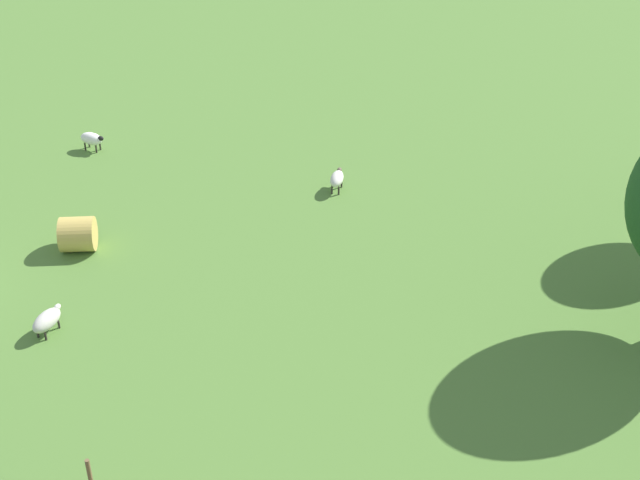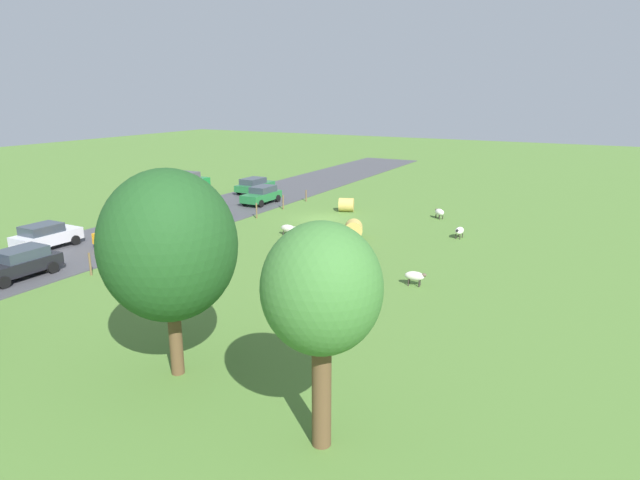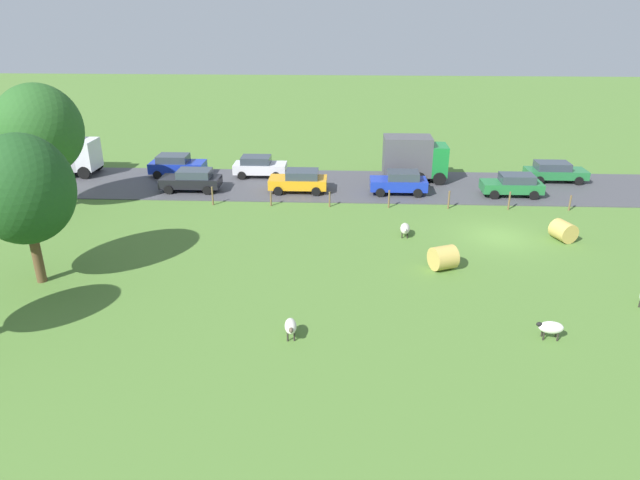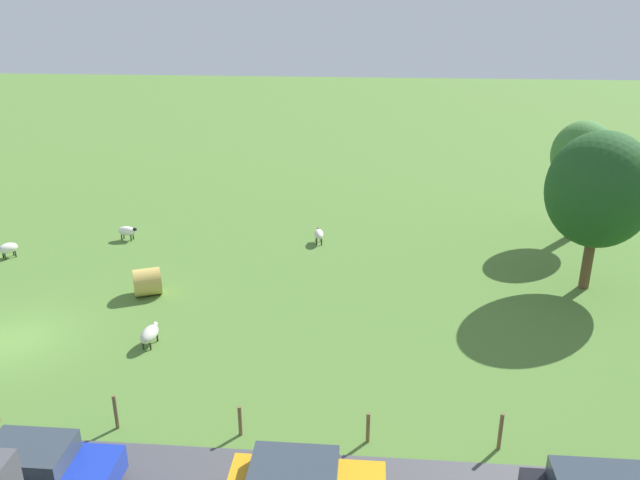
{
  "view_description": "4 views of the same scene",
  "coord_description": "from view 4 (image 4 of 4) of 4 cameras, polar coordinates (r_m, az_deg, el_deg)",
  "views": [
    {
      "loc": [
        18.6,
        21.39,
        19.2
      ],
      "look_at": [
        -6.61,
        12.24,
        0.95
      ],
      "focal_mm": 53.38,
      "sensor_mm": 36.0,
      "label": 1
    },
    {
      "loc": [
        -19.75,
        37.09,
        9.77
      ],
      "look_at": [
        -4.67,
        9.16,
        1.11
      ],
      "focal_mm": 30.51,
      "sensor_mm": 36.0,
      "label": 2
    },
    {
      "loc": [
        -31.23,
        9.06,
        12.76
      ],
      "look_at": [
        -4.97,
        10.3,
        1.69
      ],
      "focal_mm": 31.72,
      "sensor_mm": 36.0,
      "label": 3
    },
    {
      "loc": [
        21.02,
        13.97,
        13.13
      ],
      "look_at": [
        -7.64,
        11.58,
        1.67
      ],
      "focal_mm": 35.91,
      "sensor_mm": 36.0,
      "label": 4
    }
  ],
  "objects": [
    {
      "name": "ground_plane",
      "position": [
        28.45,
        -25.61,
        -8.12
      ],
      "size": [
        160.0,
        160.0,
        0.0
      ],
      "primitive_type": "plane",
      "color": "#517A33"
    },
    {
      "name": "sheep_0",
      "position": [
        34.88,
        -0.1,
        0.53
      ],
      "size": [
        1.16,
        0.62,
        0.77
      ],
      "color": "silver",
      "rests_on": "ground_plane"
    },
    {
      "name": "sheep_1",
      "position": [
        36.73,
        -26.06,
        -0.67
      ],
      "size": [
        1.07,
        1.03,
        0.8
      ],
      "color": "white",
      "rests_on": "ground_plane"
    },
    {
      "name": "sheep_2",
      "position": [
        26.08,
        -14.94,
        -8.1
      ],
      "size": [
        1.31,
        0.66,
        0.76
      ],
      "color": "beige",
      "rests_on": "ground_plane"
    },
    {
      "name": "sheep_3",
      "position": [
        36.9,
        -16.82,
        0.77
      ],
      "size": [
        0.58,
        1.13,
        0.79
      ],
      "color": "white",
      "rests_on": "ground_plane"
    },
    {
      "name": "hay_bale_0",
      "position": [
        30.13,
        -15.15,
        -3.63
      ],
      "size": [
        1.62,
        1.59,
        1.24
      ],
      "primitive_type": "cylinder",
      "rotation": [
        1.57,
        0.0,
        0.41
      ],
      "color": "tan",
      "rests_on": "ground_plane"
    },
    {
      "name": "tree_1",
      "position": [
        37.14,
        22.35,
        6.93
      ],
      "size": [
        3.28,
        3.28,
        6.57
      ],
      "color": "brown",
      "rests_on": "ground_plane"
    },
    {
      "name": "tree_2",
      "position": [
        30.82,
        23.65,
        4.09
      ],
      "size": [
        4.66,
        4.66,
        7.39
      ],
      "color": "brown",
      "rests_on": "ground_plane"
    },
    {
      "name": "fence_post_3",
      "position": [
        21.88,
        -17.75,
        -14.39
      ],
      "size": [
        0.12,
        0.12,
        1.22
      ],
      "primitive_type": "cylinder",
      "color": "brown",
      "rests_on": "ground_plane"
    },
    {
      "name": "fence_post_4",
      "position": [
        20.84,
        -7.14,
        -15.7
      ],
      "size": [
        0.12,
        0.12,
        1.05
      ],
      "primitive_type": "cylinder",
      "color": "brown",
      "rests_on": "ground_plane"
    },
    {
      "name": "fence_post_5",
      "position": [
        20.49,
        4.3,
        -16.34
      ],
      "size": [
        0.12,
        0.12,
        1.05
      ],
      "primitive_type": "cylinder",
      "color": "brown",
      "rests_on": "ground_plane"
    },
    {
      "name": "fence_post_6",
      "position": [
        20.82,
        15.78,
        -16.1
      ],
      "size": [
        0.12,
        0.12,
        1.29
      ],
      "primitive_type": "cylinder",
      "color": "brown",
      "rests_on": "ground_plane"
    },
    {
      "name": "car_6",
      "position": [
        19.98,
        -23.72,
        -18.22
      ],
      "size": [
        2.05,
        4.04,
        1.62
      ],
      "color": "#1933B2",
      "rests_on": "road_strip"
    }
  ]
}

